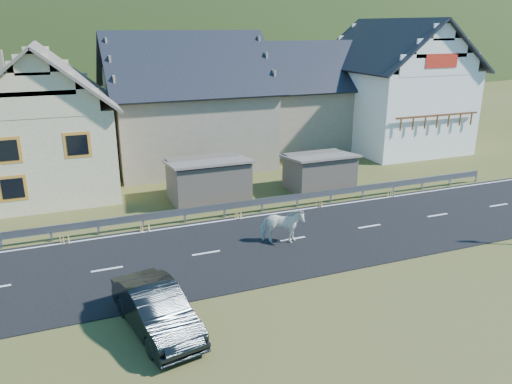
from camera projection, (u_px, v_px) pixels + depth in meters
name	position (u px, v px, depth m)	size (l,w,h in m)	color
ground	(293.00, 240.00, 22.20)	(160.00, 160.00, 0.00)	#444D1B
road	(293.00, 239.00, 22.19)	(60.00, 7.00, 0.04)	black
lane_markings	(293.00, 239.00, 22.18)	(60.00, 6.60, 0.01)	silver
guardrail	(262.00, 202.00, 25.27)	(28.10, 0.09, 0.75)	#93969B
shed_left	(208.00, 181.00, 26.90)	(4.30, 3.30, 2.40)	brown
shed_right	(319.00, 173.00, 28.73)	(3.80, 2.90, 2.20)	brown
house_cream	(42.00, 114.00, 27.96)	(7.80, 9.80, 8.30)	beige
house_stone_a	(186.00, 94.00, 33.62)	(10.80, 9.80, 8.90)	gray
house_stone_b	(305.00, 90.00, 38.96)	(9.80, 8.80, 8.10)	gray
house_white	(394.00, 80.00, 38.11)	(8.80, 10.80, 9.70)	white
mountain	(101.00, 105.00, 189.25)	(440.00, 280.00, 260.00)	#203314
horse	(282.00, 226.00, 21.55)	(1.88, 0.86, 1.59)	white
car	(156.00, 309.00, 15.43)	(1.53, 4.38, 1.44)	black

